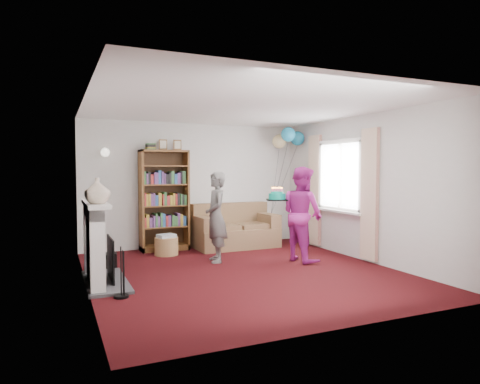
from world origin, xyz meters
name	(u,v)px	position (x,y,z in m)	size (l,w,h in m)	color
ground	(244,272)	(0.00, 0.00, 0.00)	(5.00, 5.00, 0.00)	black
wall_back	(194,185)	(0.00, 2.51, 1.25)	(4.50, 0.02, 2.50)	silver
wall_left	(85,194)	(-2.26, 0.00, 1.25)	(0.02, 5.00, 2.50)	silver
wall_right	(364,188)	(2.26, 0.00, 1.25)	(0.02, 5.00, 2.50)	silver
ceiling	(244,106)	(0.00, 0.00, 2.50)	(4.50, 5.00, 0.01)	white
fireplace	(99,247)	(-2.09, 0.19, 0.51)	(0.55, 1.80, 1.12)	#3F3F42
window_bay	(340,189)	(2.21, 0.60, 1.20)	(0.14, 2.02, 2.20)	white
wall_sconce	(105,152)	(-1.75, 2.36, 1.88)	(0.16, 0.23, 0.16)	gold
bookcase	(164,201)	(-0.68, 2.30, 0.95)	(0.92, 0.42, 2.15)	#472B14
sofa	(234,230)	(0.71, 2.07, 0.33)	(1.65, 0.87, 0.87)	olive
wicker_basket	(166,246)	(-0.76, 1.77, 0.17)	(0.43, 0.43, 0.38)	#AB7C4F
person_striped	(216,217)	(-0.12, 0.88, 0.76)	(0.56, 0.37, 1.53)	black
person_magenta	(302,214)	(1.25, 0.36, 0.81)	(0.78, 0.61, 1.61)	#AA2284
birthday_cake	(277,196)	(0.86, 0.54, 1.11)	(0.35, 0.35, 0.22)	black
balloons	(288,138)	(1.88, 1.93, 2.22)	(0.84, 0.68, 1.77)	#3F3F3F
mantel_vase	(97,191)	(-2.12, -0.15, 1.29)	(0.32, 0.32, 0.33)	beige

